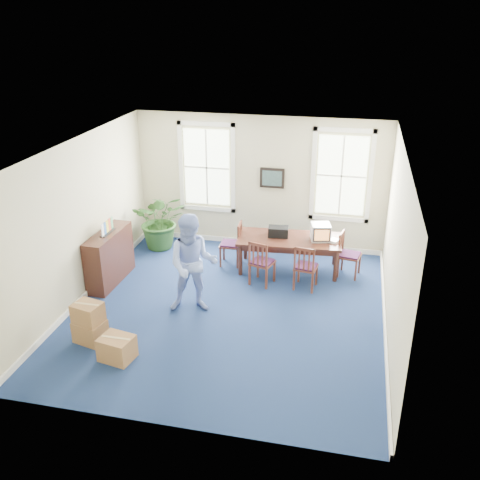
% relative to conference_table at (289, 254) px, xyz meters
% --- Properties ---
extents(floor, '(6.50, 6.50, 0.00)m').
position_rel_conference_table_xyz_m(floor, '(-0.90, -2.01, -0.39)').
color(floor, navy).
rests_on(floor, ground).
extents(ceiling, '(6.50, 6.50, 0.00)m').
position_rel_conference_table_xyz_m(ceiling, '(-0.90, -2.01, 2.81)').
color(ceiling, white).
rests_on(ceiling, ground).
extents(wall_back, '(6.50, 0.00, 6.50)m').
position_rel_conference_table_xyz_m(wall_back, '(-0.90, 1.24, 1.21)').
color(wall_back, beige).
rests_on(wall_back, ground).
extents(wall_front, '(6.50, 0.00, 6.50)m').
position_rel_conference_table_xyz_m(wall_front, '(-0.90, -5.26, 1.21)').
color(wall_front, beige).
rests_on(wall_front, ground).
extents(wall_left, '(0.00, 6.50, 6.50)m').
position_rel_conference_table_xyz_m(wall_left, '(-3.90, -2.01, 1.21)').
color(wall_left, beige).
rests_on(wall_left, ground).
extents(wall_right, '(0.00, 6.50, 6.50)m').
position_rel_conference_table_xyz_m(wall_right, '(2.10, -2.01, 1.21)').
color(wall_right, beige).
rests_on(wall_right, ground).
extents(baseboard_back, '(6.00, 0.04, 0.12)m').
position_rel_conference_table_xyz_m(baseboard_back, '(-0.90, 1.21, -0.33)').
color(baseboard_back, white).
rests_on(baseboard_back, ground).
extents(baseboard_left, '(0.04, 6.50, 0.12)m').
position_rel_conference_table_xyz_m(baseboard_left, '(-3.87, -2.01, -0.33)').
color(baseboard_left, white).
rests_on(baseboard_left, ground).
extents(baseboard_right, '(0.04, 6.50, 0.12)m').
position_rel_conference_table_xyz_m(baseboard_right, '(2.07, -2.01, -0.33)').
color(baseboard_right, white).
rests_on(baseboard_right, ground).
extents(window_left, '(1.40, 0.12, 2.20)m').
position_rel_conference_table_xyz_m(window_left, '(-2.20, 1.22, 1.51)').
color(window_left, white).
rests_on(window_left, ground).
extents(window_right, '(1.40, 0.12, 2.20)m').
position_rel_conference_table_xyz_m(window_right, '(1.00, 1.22, 1.51)').
color(window_right, white).
rests_on(window_right, ground).
extents(wall_picture, '(0.58, 0.06, 0.48)m').
position_rel_conference_table_xyz_m(wall_picture, '(-0.60, 1.19, 1.36)').
color(wall_picture, black).
rests_on(wall_picture, ground).
extents(conference_table, '(2.33, 1.19, 0.77)m').
position_rel_conference_table_xyz_m(conference_table, '(0.00, 0.00, 0.00)').
color(conference_table, '#3E1E15').
rests_on(conference_table, ground).
extents(crt_tv, '(0.49, 0.52, 0.37)m').
position_rel_conference_table_xyz_m(crt_tv, '(0.67, 0.05, 0.57)').
color(crt_tv, '#B7B7BC').
rests_on(crt_tv, conference_table).
extents(game_console, '(0.24, 0.27, 0.06)m').
position_rel_conference_table_xyz_m(game_console, '(0.98, 0.00, 0.41)').
color(game_console, white).
rests_on(game_console, conference_table).
extents(equipment_bag, '(0.46, 0.33, 0.22)m').
position_rel_conference_table_xyz_m(equipment_bag, '(-0.26, 0.05, 0.49)').
color(equipment_bag, black).
rests_on(equipment_bag, conference_table).
extents(chair_near_left, '(0.56, 0.56, 1.02)m').
position_rel_conference_table_xyz_m(chair_near_left, '(-0.46, -0.77, 0.12)').
color(chair_near_left, brown).
rests_on(chair_near_left, ground).
extents(chair_near_right, '(0.51, 0.51, 1.00)m').
position_rel_conference_table_xyz_m(chair_near_right, '(0.46, -0.77, 0.12)').
color(chair_near_right, brown).
rests_on(chair_near_right, ground).
extents(chair_end_left, '(0.47, 0.47, 1.02)m').
position_rel_conference_table_xyz_m(chair_end_left, '(-1.34, 0.00, 0.12)').
color(chair_end_left, brown).
rests_on(chair_end_left, ground).
extents(chair_end_right, '(0.53, 0.53, 1.00)m').
position_rel_conference_table_xyz_m(chair_end_right, '(1.34, 0.00, 0.11)').
color(chair_end_right, brown).
rests_on(chair_end_right, ground).
extents(man, '(1.10, 0.94, 1.97)m').
position_rel_conference_table_xyz_m(man, '(-1.56, -2.12, 0.60)').
color(man, '#87A0E6').
rests_on(man, ground).
extents(credenza, '(0.47, 1.49, 1.16)m').
position_rel_conference_table_xyz_m(credenza, '(-3.65, -1.37, 0.20)').
color(credenza, '#3E1E15').
rests_on(credenza, ground).
extents(brochure_rack, '(0.20, 0.67, 0.29)m').
position_rel_conference_table_xyz_m(brochure_rack, '(-3.63, -1.37, 0.92)').
color(brochure_rack, '#99999E').
rests_on(brochure_rack, credenza).
extents(potted_plant, '(1.53, 1.41, 1.42)m').
position_rel_conference_table_xyz_m(potted_plant, '(-3.20, 0.55, 0.33)').
color(potted_plant, '#244A1C').
rests_on(potted_plant, ground).
extents(cardboard_boxes, '(1.70, 1.70, 0.78)m').
position_rel_conference_table_xyz_m(cardboard_boxes, '(-2.85, -3.45, 0.01)').
color(cardboard_boxes, '#A16E41').
rests_on(cardboard_boxes, ground).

